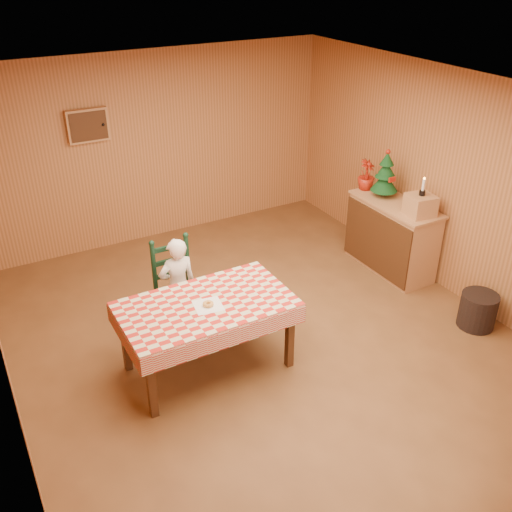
{
  "coord_description": "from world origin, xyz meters",
  "views": [
    {
      "loc": [
        -2.49,
        -4.27,
        3.78
      ],
      "look_at": [
        0.0,
        0.2,
        0.95
      ],
      "focal_mm": 40.0,
      "sensor_mm": 36.0,
      "label": 1
    }
  ],
  "objects": [
    {
      "name": "christmas_tree",
      "position": [
        2.21,
        0.82,
        1.21
      ],
      "size": [
        0.34,
        0.34,
        0.62
      ],
      "color": "#472712",
      "rests_on": "shelf_unit"
    },
    {
      "name": "dining_table",
      "position": [
        -0.71,
        -0.09,
        0.69
      ],
      "size": [
        1.66,
        0.96,
        0.77
      ],
      "color": "#472712",
      "rests_on": "ground"
    },
    {
      "name": "napkin",
      "position": [
        -0.71,
        -0.14,
        0.77
      ],
      "size": [
        0.3,
        0.3,
        0.0
      ],
      "primitive_type": "cube",
      "rotation": [
        0.0,
        0.0,
        -0.16
      ],
      "color": "white",
      "rests_on": "dining_table"
    },
    {
      "name": "donut",
      "position": [
        -0.71,
        -0.14,
        0.79
      ],
      "size": [
        0.14,
        0.14,
        0.04
      ],
      "primitive_type": "torus",
      "rotation": [
        0.0,
        0.0,
        0.41
      ],
      "color": "gold",
      "rests_on": "napkin"
    },
    {
      "name": "ground",
      "position": [
        0.0,
        0.0,
        0.0
      ],
      "size": [
        6.0,
        6.0,
        0.0
      ],
      "primitive_type": "plane",
      "color": "brown",
      "rests_on": "ground"
    },
    {
      "name": "ladder_chair",
      "position": [
        -0.71,
        0.69,
        0.5
      ],
      "size": [
        0.44,
        0.4,
        1.08
      ],
      "color": "black",
      "rests_on": "ground"
    },
    {
      "name": "flower_arrangement",
      "position": [
        2.16,
        1.12,
        1.13
      ],
      "size": [
        0.28,
        0.28,
        0.4
      ],
      "primitive_type": "imported",
      "rotation": [
        0.0,
        0.0,
        0.32
      ],
      "color": "#9C1D0E",
      "rests_on": "shelf_unit"
    },
    {
      "name": "shelf_unit",
      "position": [
        2.2,
        0.57,
        0.47
      ],
      "size": [
        0.54,
        1.24,
        0.93
      ],
      "color": "tan",
      "rests_on": "ground"
    },
    {
      "name": "storage_bin",
      "position": [
        2.2,
        -0.9,
        0.2
      ],
      "size": [
        0.51,
        0.51,
        0.4
      ],
      "primitive_type": "cylinder",
      "rotation": [
        0.0,
        0.0,
        0.34
      ],
      "color": "black",
      "rests_on": "ground"
    },
    {
      "name": "cabin_walls",
      "position": [
        -0.0,
        0.53,
        1.83
      ],
      "size": [
        5.1,
        6.05,
        2.65
      ],
      "color": "#AE6F3F",
      "rests_on": "ground"
    },
    {
      "name": "candle_set",
      "position": [
        2.21,
        0.17,
        1.24
      ],
      "size": [
        0.07,
        0.07,
        0.22
      ],
      "color": "black",
      "rests_on": "crate"
    },
    {
      "name": "seated_child",
      "position": [
        -0.71,
        0.64,
        0.56
      ],
      "size": [
        0.41,
        0.27,
        1.12
      ],
      "primitive_type": "imported",
      "rotation": [
        0.0,
        0.0,
        3.14
      ],
      "color": "white",
      "rests_on": "ground"
    },
    {
      "name": "crate",
      "position": [
        2.21,
        0.17,
        1.06
      ],
      "size": [
        0.34,
        0.34,
        0.25
      ],
      "primitive_type": "cube",
      "rotation": [
        0.0,
        0.0,
        -0.14
      ],
      "color": "tan",
      "rests_on": "shelf_unit"
    }
  ]
}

